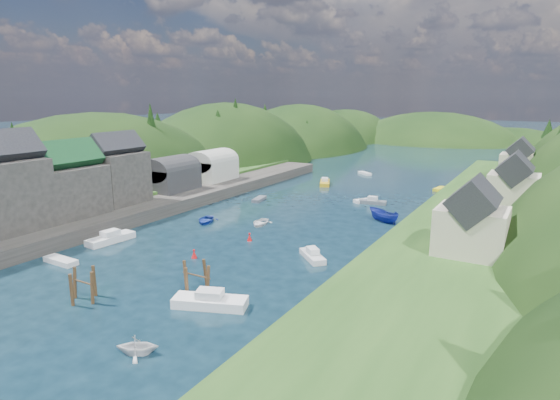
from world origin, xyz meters
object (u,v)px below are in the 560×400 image
Objects in this scene: piling_cluster_near at (83,288)px; piling_cluster_far at (197,281)px; channel_buoy_far at (250,237)px; channel_buoy_near at (194,254)px.

piling_cluster_near is 10.49m from piling_cluster_far.
channel_buoy_near is at bearing -102.48° from channel_buoy_far.
channel_buoy_near and channel_buoy_far have the same top height.
piling_cluster_far is at bearing -73.43° from channel_buoy_far.
channel_buoy_far is at bearing 82.35° from piling_cluster_near.
piling_cluster_far is 3.35× the size of channel_buoy_near.
piling_cluster_far reaches higher than channel_buoy_far.
channel_buoy_far is at bearing 106.57° from piling_cluster_far.
piling_cluster_near is 3.40× the size of channel_buoy_near.
channel_buoy_near is (-6.88, 7.63, -0.80)m from piling_cluster_far.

